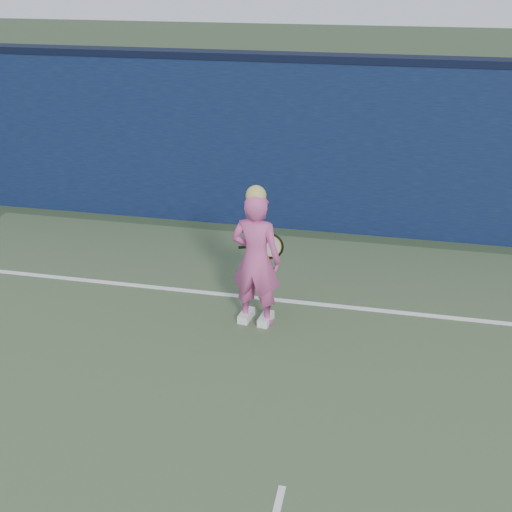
# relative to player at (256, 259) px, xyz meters

# --- Properties ---
(backstop_wall) EXTENTS (24.00, 0.40, 2.50)m
(backstop_wall) POSITION_rel_player_xyz_m (0.74, 3.03, 0.46)
(backstop_wall) COLOR #0C1235
(backstop_wall) RESTS_ON ground
(wall_cap) EXTENTS (24.00, 0.42, 0.10)m
(wall_cap) POSITION_rel_player_xyz_m (0.74, 3.03, 1.76)
(wall_cap) COLOR black
(wall_cap) RESTS_ON backstop_wall
(player) EXTENTS (0.62, 0.45, 1.65)m
(player) POSITION_rel_player_xyz_m (0.00, 0.00, 0.00)
(player) COLOR #CA4E91
(player) RESTS_ON ground
(racket) EXTENTS (0.58, 0.19, 0.32)m
(racket) POSITION_rel_player_xyz_m (0.06, 0.41, -0.01)
(racket) COLOR black
(racket) RESTS_ON ground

